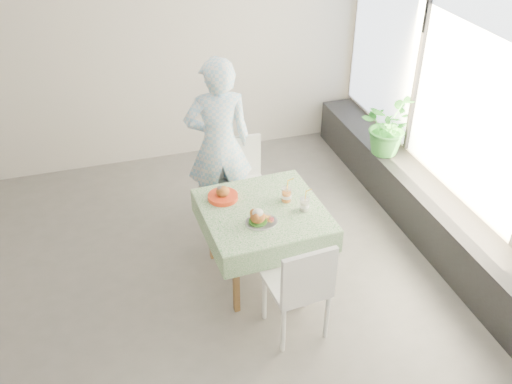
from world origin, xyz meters
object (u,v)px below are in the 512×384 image
object	(u,v)px
chair_near	(296,303)
diner	(219,145)
chair_far	(244,202)
potted_plant	(387,125)
cafe_table	(263,234)
juice_cup_orange	(286,195)
main_dish	(260,219)

from	to	relation	value
chair_near	diner	world-z (taller)	diner
chair_far	potted_plant	world-z (taller)	potted_plant
cafe_table	potted_plant	xyz separation A→B (m)	(1.72, 0.99, 0.37)
diner	juice_cup_orange	world-z (taller)	diner
chair_far	juice_cup_orange	size ratio (longest dim) A/B	3.59
juice_cup_orange	potted_plant	xyz separation A→B (m)	(1.49, 0.93, 0.02)
diner	potted_plant	bearing A→B (deg)	-173.84
chair_near	potted_plant	distance (m)	2.47
chair_far	diner	distance (m)	0.67
chair_near	main_dish	size ratio (longest dim) A/B	3.38
cafe_table	juice_cup_orange	xyz separation A→B (m)	(0.24, 0.06, 0.34)
chair_far	diner	xyz separation A→B (m)	(-0.20, 0.17, 0.61)
juice_cup_orange	diner	bearing A→B (deg)	113.66
main_dish	juice_cup_orange	xyz separation A→B (m)	(0.33, 0.25, 0.01)
juice_cup_orange	potted_plant	bearing A→B (deg)	32.08
juice_cup_orange	main_dish	bearing A→B (deg)	-143.01
diner	juice_cup_orange	size ratio (longest dim) A/B	6.81
cafe_table	main_dish	xyz separation A→B (m)	(-0.09, -0.19, 0.33)
chair_near	diner	bearing A→B (deg)	96.88
chair_near	chair_far	bearing A→B (deg)	90.11
diner	main_dish	size ratio (longest dim) A/B	6.44
diner	potted_plant	xyz separation A→B (m)	(1.88, 0.04, -0.08)
chair_far	main_dish	distance (m)	1.10
main_dish	chair_near	bearing A→B (deg)	-75.69
cafe_table	chair_far	distance (m)	0.80
main_dish	diner	bearing A→B (deg)	93.17
chair_near	juice_cup_orange	size ratio (longest dim) A/B	3.58
diner	main_dish	distance (m)	1.15
chair_far	cafe_table	bearing A→B (deg)	-93.28
chair_near	main_dish	bearing A→B (deg)	104.31
chair_near	potted_plant	xyz separation A→B (m)	(1.67, 1.73, 0.53)
cafe_table	chair_near	size ratio (longest dim) A/B	1.13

